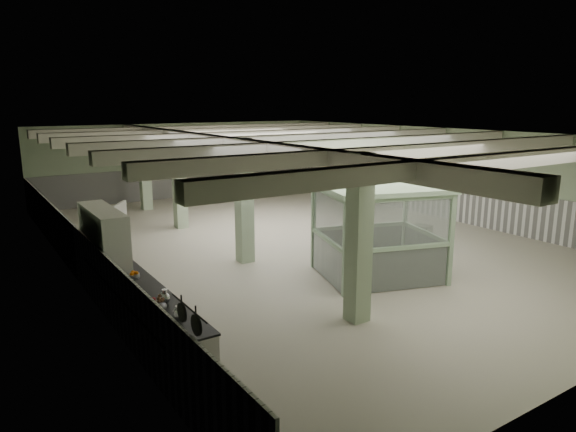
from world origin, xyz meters
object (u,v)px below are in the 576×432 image
prep_counter (141,310)px  filing_cabinet (421,244)px  walkin_cooler (106,254)px  guard_booth (379,214)px

prep_counter → filing_cabinet: (8.23, 0.10, 0.11)m
walkin_cooler → guard_booth: 6.91m
prep_counter → walkin_cooler: bearing=92.1°
guard_booth → filing_cabinet: (1.82, 0.16, -1.13)m
guard_booth → filing_cabinet: bearing=22.3°
filing_cabinet → prep_counter: bearing=166.6°
guard_booth → filing_cabinet: 2.15m
filing_cabinet → guard_booth: bearing=170.8°
prep_counter → filing_cabinet: size_ratio=4.81×
walkin_cooler → guard_booth: size_ratio=0.64×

